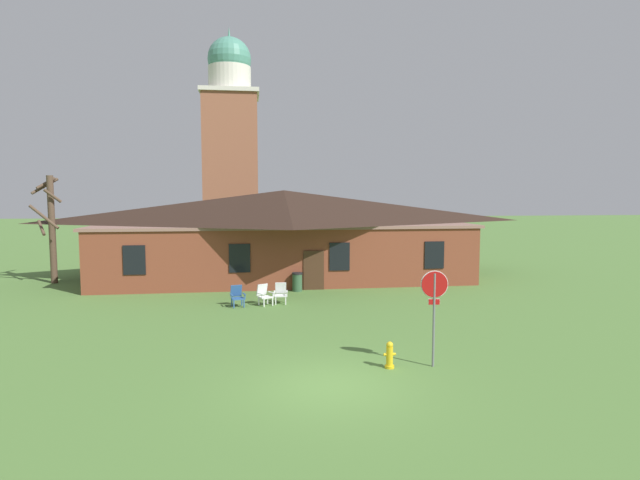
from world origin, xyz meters
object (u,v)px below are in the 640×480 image
Objects in this scene: lawn_chair_near_door at (264,294)px; fire_hydrant at (390,355)px; stop_sign at (434,299)px; lawn_chair_left_end at (281,293)px; lawn_chair_by_porch at (237,295)px; trash_bin at (297,282)px.

lawn_chair_near_door reaches higher than fire_hydrant.
stop_sign is 2.99× the size of lawn_chair_left_end.
lawn_chair_left_end is (2.00, 0.40, 0.00)m from lawn_chair_by_porch.
trash_bin reaches higher than lawn_chair_left_end.
fire_hydrant is at bearing -62.48° from lawn_chair_by_porch.
lawn_chair_left_end is 1.21× the size of fire_hydrant.
lawn_chair_near_door is 0.98× the size of trash_bin.
stop_sign is 2.12m from fire_hydrant.
stop_sign is at bearing -67.10° from lawn_chair_left_end.
stop_sign is 10.87m from lawn_chair_by_porch.
lawn_chair_left_end is at bearing 105.85° from fire_hydrant.
fire_hydrant is (2.65, -9.32, -0.12)m from lawn_chair_left_end.
lawn_chair_near_door and lawn_chair_left_end have the same top height.
fire_hydrant is at bearing -82.45° from trash_bin.
stop_sign is 10.28m from lawn_chair_left_end.
lawn_chair_by_porch and lawn_chair_left_end have the same top height.
trash_bin is at bearing 60.06° from lawn_chair_near_door.
lawn_chair_by_porch is 4.45m from trash_bin.
stop_sign is at bearing -76.55° from trash_bin.
lawn_chair_left_end is 0.98× the size of trash_bin.
lawn_chair_near_door is 0.83m from lawn_chair_left_end.
lawn_chair_left_end is (0.78, 0.28, 0.00)m from lawn_chair_near_door.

